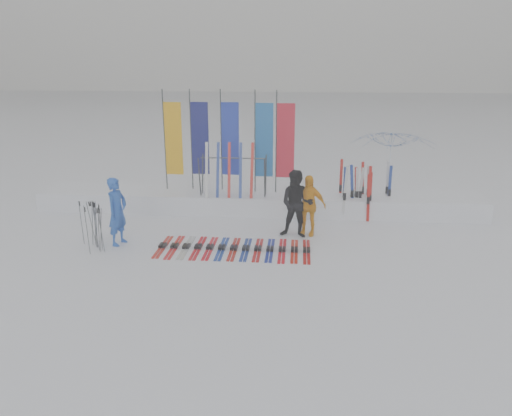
# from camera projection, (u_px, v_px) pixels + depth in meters

# --- Properties ---
(ground) EXTENTS (120.00, 120.00, 0.00)m
(ground) POSITION_uv_depth(u_px,v_px,m) (242.00, 268.00, 11.70)
(ground) COLOR white
(ground) RESTS_ON ground
(snow_bank) EXTENTS (14.00, 1.60, 0.60)m
(snow_bank) POSITION_uv_depth(u_px,v_px,m) (258.00, 201.00, 15.99)
(snow_bank) COLOR white
(snow_bank) RESTS_ON ground
(person_blue) EXTENTS (0.60, 0.75, 1.80)m
(person_blue) POSITION_uv_depth(u_px,v_px,m) (117.00, 211.00, 12.97)
(person_blue) COLOR blue
(person_blue) RESTS_ON ground
(person_black) EXTENTS (1.00, 0.83, 1.87)m
(person_black) POSITION_uv_depth(u_px,v_px,m) (297.00, 204.00, 13.49)
(person_black) COLOR black
(person_black) RESTS_ON ground
(person_yellow) EXTENTS (1.06, 0.61, 1.69)m
(person_yellow) POSITION_uv_depth(u_px,v_px,m) (308.00, 205.00, 13.69)
(person_yellow) COLOR #FFA910
(person_yellow) RESTS_ON ground
(tent_canopy) EXTENTS (3.64, 3.67, 2.51)m
(tent_canopy) POSITION_uv_depth(u_px,v_px,m) (391.00, 168.00, 16.38)
(tent_canopy) COLOR white
(tent_canopy) RESTS_ON ground
(ski_row) EXTENTS (3.90, 1.68, 0.07)m
(ski_row) POSITION_uv_depth(u_px,v_px,m) (234.00, 248.00, 12.83)
(ski_row) COLOR red
(ski_row) RESTS_ON ground
(pole_cluster) EXTENTS (0.77, 0.87, 1.25)m
(pole_cluster) POSITION_uv_depth(u_px,v_px,m) (94.00, 226.00, 12.78)
(pole_cluster) COLOR #595B60
(pole_cluster) RESTS_ON ground
(feather_flags) EXTENTS (4.14, 0.26, 3.20)m
(feather_flags) POSITION_uv_depth(u_px,v_px,m) (229.00, 140.00, 15.69)
(feather_flags) COLOR #383A3F
(feather_flags) RESTS_ON ground
(ski_rack) EXTENTS (2.04, 0.80, 1.23)m
(ski_rack) POSITION_uv_depth(u_px,v_px,m) (233.00, 171.00, 15.35)
(ski_rack) COLOR #383A3F
(ski_rack) RESTS_ON ground
(upright_skis) EXTENTS (1.57, 1.09, 1.70)m
(upright_skis) POSITION_uv_depth(u_px,v_px,m) (362.00, 191.00, 15.33)
(upright_skis) COLOR red
(upright_skis) RESTS_ON ground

